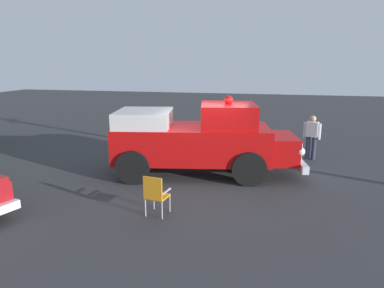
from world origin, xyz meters
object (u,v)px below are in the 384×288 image
lawn_chair_by_car (155,193)px  vintage_fire_truck (199,139)px  spectator_standing (312,134)px  traffic_cone (255,145)px

lawn_chair_by_car → vintage_fire_truck: bearing=-6.2°
vintage_fire_truck → spectator_standing: (2.67, -3.76, -0.23)m
vintage_fire_truck → traffic_cone: vintage_fire_truck is taller
lawn_chair_by_car → traffic_cone: (6.57, -2.02, -0.28)m
lawn_chair_by_car → traffic_cone: size_ratio=1.61×
vintage_fire_truck → spectator_standing: vintage_fire_truck is taller
vintage_fire_truck → lawn_chair_by_car: bearing=173.8°
lawn_chair_by_car → traffic_cone: bearing=-17.1°
lawn_chair_by_car → traffic_cone: lawn_chair_by_car is taller
vintage_fire_truck → traffic_cone: 3.70m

